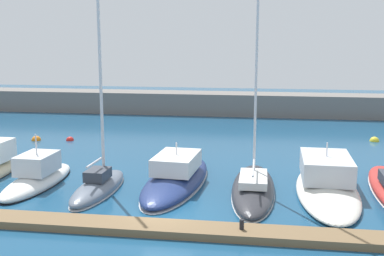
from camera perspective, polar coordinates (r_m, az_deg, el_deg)
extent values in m
plane|color=navy|center=(23.35, -3.36, -10.54)|extent=(120.00, 120.00, 0.00)
cube|color=brown|center=(21.64, -4.36, -11.81)|extent=(28.64, 1.52, 0.35)
cube|color=slate|center=(53.75, 3.59, 2.94)|extent=(108.00, 3.91, 2.38)
ellipsoid|color=white|center=(29.48, -17.93, -6.09)|extent=(2.50, 7.34, 1.05)
ellipsoid|color=black|center=(29.53, -17.91, -6.42)|extent=(2.53, 7.42, 0.12)
cube|color=silver|center=(29.26, -17.98, -4.02)|extent=(1.91, 2.57, 1.11)
cube|color=black|center=(30.06, -17.11, -3.26)|extent=(1.65, 0.69, 0.62)
cylinder|color=silver|center=(29.00, -18.11, -1.83)|extent=(0.08, 0.08, 1.17)
ellipsoid|color=slate|center=(27.32, -11.10, -7.00)|extent=(2.12, 6.61, 0.98)
ellipsoid|color=silver|center=(27.39, -11.08, -7.43)|extent=(2.14, 6.67, 0.12)
cylinder|color=silver|center=(26.94, -10.88, 6.51)|extent=(0.17, 0.17, 11.68)
cylinder|color=silver|center=(26.46, -11.61, -4.08)|extent=(0.20, 2.02, 0.12)
cube|color=#333842|center=(27.06, -11.19, -5.45)|extent=(1.17, 1.59, 0.57)
ellipsoid|color=navy|center=(28.08, -1.87, -6.24)|extent=(3.79, 10.20, 1.15)
ellipsoid|color=silver|center=(28.16, -1.87, -6.72)|extent=(3.83, 10.30, 0.12)
cube|color=silver|center=(27.84, -1.86, -4.13)|extent=(2.53, 3.65, 0.96)
cube|color=black|center=(29.12, -1.15, -3.17)|extent=(2.10, 1.03, 0.54)
cylinder|color=silver|center=(27.63, -1.87, -2.46)|extent=(0.08, 0.08, 0.71)
ellipsoid|color=#2D2D33|center=(27.01, 7.32, -7.20)|extent=(2.38, 9.30, 1.08)
ellipsoid|color=silver|center=(27.06, 7.31, -7.54)|extent=(2.41, 9.39, 0.12)
cylinder|color=silver|center=(26.24, 7.86, 13.91)|extent=(0.14, 0.14, 18.47)
cylinder|color=silver|center=(25.51, 7.35, -4.60)|extent=(0.11, 3.69, 0.10)
cube|color=silver|center=(26.23, 7.33, -6.05)|extent=(1.48, 2.97, 0.41)
ellipsoid|color=silver|center=(27.46, 15.80, -7.28)|extent=(3.53, 10.20, 0.93)
cube|color=silver|center=(28.18, 15.69, -4.49)|extent=(2.80, 4.28, 1.25)
cube|color=black|center=(28.57, 15.62, -3.89)|extent=(2.45, 1.11, 0.70)
cylinder|color=silver|center=(27.94, 15.80, -2.47)|extent=(0.08, 0.08, 0.79)
sphere|color=orange|center=(42.06, -18.08, -1.41)|extent=(0.78, 0.78, 0.78)
sphere|color=yellow|center=(42.43, 20.92, -1.49)|extent=(0.77, 0.77, 0.77)
sphere|color=red|center=(41.24, -14.35, -1.45)|extent=(0.64, 0.64, 0.64)
cylinder|color=black|center=(21.02, 5.96, -11.37)|extent=(0.20, 0.20, 0.44)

